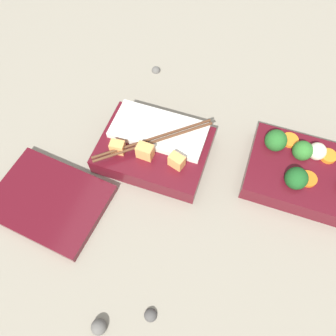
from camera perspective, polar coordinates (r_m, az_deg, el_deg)
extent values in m
plane|color=gray|center=(0.62, 9.52, 1.13)|extent=(3.00, 3.00, 0.00)
cube|color=#510F19|center=(0.62, 22.22, -0.96)|extent=(0.19, 0.14, 0.04)
sphere|color=#19511E|center=(0.58, 21.19, -1.60)|extent=(0.04, 0.04, 0.04)
sphere|color=#2D7028|center=(0.61, 22.14, 2.90)|extent=(0.03, 0.03, 0.03)
sphere|color=#236023|center=(0.61, 18.02, 4.67)|extent=(0.04, 0.04, 0.04)
cylinder|color=orange|center=(0.61, 17.70, 4.61)|extent=(0.04, 0.04, 0.01)
cylinder|color=orange|center=(0.63, 25.89, 1.97)|extent=(0.04, 0.04, 0.01)
cylinder|color=orange|center=(0.62, 20.20, 4.65)|extent=(0.03, 0.03, 0.01)
cylinder|color=orange|center=(0.59, 22.91, -1.67)|extent=(0.04, 0.04, 0.01)
sphere|color=beige|center=(0.62, 24.29, 2.74)|extent=(0.03, 0.03, 0.03)
cube|color=#510F19|center=(0.60, -2.68, 3.22)|extent=(0.19, 0.14, 0.04)
cube|color=silver|center=(0.60, -1.76, 6.79)|extent=(0.17, 0.08, 0.01)
cube|color=#F4A356|center=(0.55, 1.24, 1.31)|extent=(0.03, 0.02, 0.03)
cube|color=#F4A356|center=(0.56, -4.28, 3.00)|extent=(0.03, 0.02, 0.03)
cube|color=#F4A356|center=(0.57, -9.03, 3.68)|extent=(0.03, 0.02, 0.02)
cylinder|color=#56331E|center=(0.57, -2.93, 5.23)|extent=(0.17, 0.15, 0.01)
cylinder|color=#56331E|center=(0.57, -2.69, 4.69)|extent=(0.17, 0.15, 0.01)
cube|color=#510F19|center=(0.60, -20.18, -5.25)|extent=(0.20, 0.16, 0.01)
sphere|color=#595651|center=(0.53, -12.23, -25.32)|extent=(0.02, 0.02, 0.02)
sphere|color=#595651|center=(0.75, -2.31, 16.87)|extent=(0.02, 0.02, 0.02)
sphere|color=#474442|center=(0.52, -3.38, -24.06)|extent=(0.02, 0.02, 0.02)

